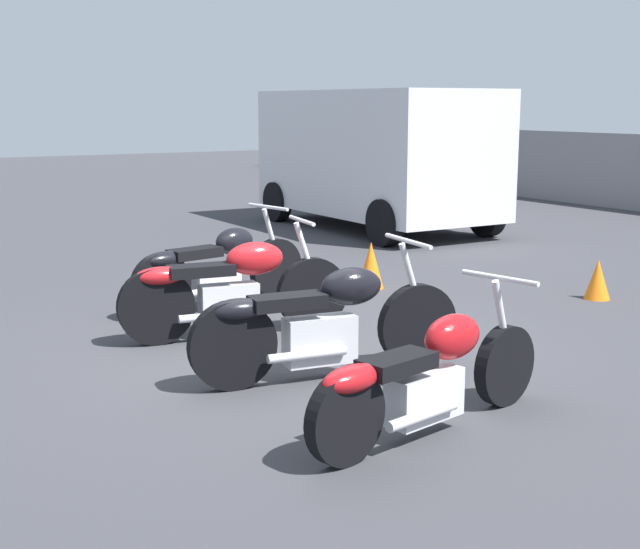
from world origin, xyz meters
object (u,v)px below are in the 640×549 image
(parked_van, at_px, (376,153))
(traffic_cone_near, at_px, (371,265))
(motorcycle_slot_1, at_px, (232,289))
(motorcycle_slot_2, at_px, (323,322))
(motorcycle_slot_0, at_px, (217,268))
(traffic_cone_far, at_px, (598,279))
(motorcycle_slot_3, at_px, (427,376))

(parked_van, xyz_separation_m, traffic_cone_near, (4.08, -2.86, -1.00))
(motorcycle_slot_1, distance_m, traffic_cone_near, 2.56)
(motorcycle_slot_2, bearing_deg, motorcycle_slot_1, -169.52)
(motorcycle_slot_0, height_order, traffic_cone_near, motorcycle_slot_0)
(traffic_cone_far, bearing_deg, parked_van, 169.35)
(parked_van, relative_size, traffic_cone_far, 10.60)
(motorcycle_slot_3, relative_size, traffic_cone_far, 4.87)
(motorcycle_slot_3, xyz_separation_m, traffic_cone_near, (-3.96, 2.27, -0.12))
(motorcycle_slot_3, relative_size, traffic_cone_near, 3.93)
(motorcycle_slot_2, bearing_deg, motorcycle_slot_0, -178.73)
(motorcycle_slot_0, relative_size, parked_van, 0.45)
(motorcycle_slot_3, height_order, parked_van, parked_van)
(motorcycle_slot_1, bearing_deg, parked_van, 144.47)
(motorcycle_slot_0, distance_m, motorcycle_slot_3, 3.95)
(motorcycle_slot_1, bearing_deg, traffic_cone_far, 90.95)
(motorcycle_slot_1, distance_m, motorcycle_slot_2, 1.46)
(motorcycle_slot_0, distance_m, parked_van, 6.36)
(motorcycle_slot_2, xyz_separation_m, traffic_cone_near, (-2.61, 2.21, -0.17))
(motorcycle_slot_2, distance_m, parked_van, 8.44)
(motorcycle_slot_3, bearing_deg, traffic_cone_near, 138.35)
(parked_van, height_order, traffic_cone_near, parked_van)
(parked_van, relative_size, traffic_cone_near, 8.56)
(motorcycle_slot_1, relative_size, motorcycle_slot_3, 1.01)
(motorcycle_slot_0, height_order, motorcycle_slot_2, motorcycle_slot_2)
(motorcycle_slot_1, xyz_separation_m, traffic_cone_near, (-1.15, 2.28, -0.18))
(motorcycle_slot_3, distance_m, parked_van, 9.58)
(motorcycle_slot_2, height_order, motorcycle_slot_3, motorcycle_slot_2)
(motorcycle_slot_3, bearing_deg, parked_van, 135.59)
(motorcycle_slot_2, height_order, parked_van, parked_van)
(motorcycle_slot_2, bearing_deg, traffic_cone_far, 110.30)
(motorcycle_slot_2, relative_size, traffic_cone_near, 4.14)
(parked_van, bearing_deg, motorcycle_slot_3, -122.43)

